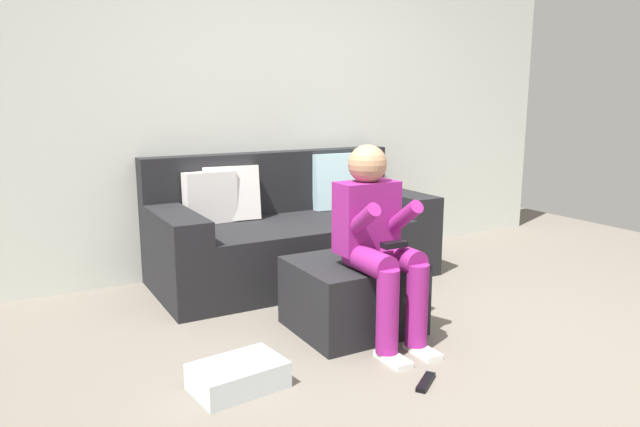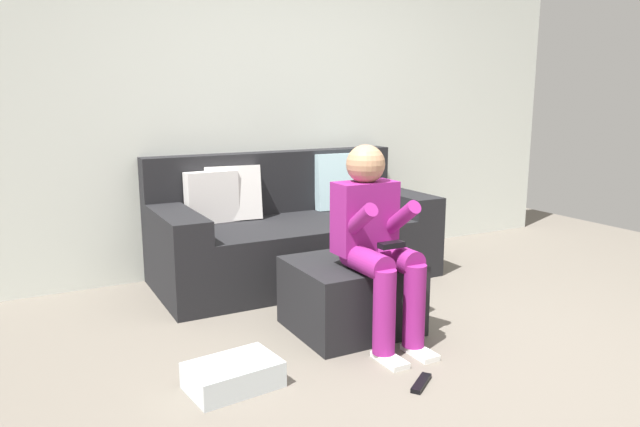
{
  "view_description": "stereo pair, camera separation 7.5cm",
  "coord_description": "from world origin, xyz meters",
  "views": [
    {
      "loc": [
        -2.01,
        -2.13,
        1.36
      ],
      "look_at": [
        -0.17,
        1.17,
        0.6
      ],
      "focal_mm": 33.18,
      "sensor_mm": 36.0,
      "label": 1
    },
    {
      "loc": [
        -1.94,
        -2.17,
        1.36
      ],
      "look_at": [
        -0.17,
        1.17,
        0.6
      ],
      "focal_mm": 33.18,
      "sensor_mm": 36.0,
      "label": 2
    }
  ],
  "objects": [
    {
      "name": "ground_plane",
      "position": [
        0.0,
        0.0,
        0.0
      ],
      "size": [
        7.25,
        7.25,
        0.0
      ],
      "primitive_type": "plane",
      "color": "#6B6359"
    },
    {
      "name": "storage_bin",
      "position": [
        -1.09,
        0.3,
        0.06
      ],
      "size": [
        0.45,
        0.33,
        0.13
      ],
      "primitive_type": "cube",
      "rotation": [
        0.0,
        0.0,
        0.12
      ],
      "color": "silver",
      "rests_on": "ground_plane"
    },
    {
      "name": "couch_sectional",
      "position": [
        -0.1,
        1.74,
        0.33
      ],
      "size": [
        2.04,
        0.94,
        0.92
      ],
      "color": "black",
      "rests_on": "ground_plane"
    },
    {
      "name": "person_seated",
      "position": [
        -0.19,
        0.46,
        0.59
      ],
      "size": [
        0.35,
        0.63,
        1.09
      ],
      "color": "#8C1E72",
      "rests_on": "ground_plane"
    },
    {
      "name": "ottoman",
      "position": [
        -0.23,
        0.65,
        0.21
      ],
      "size": [
        0.68,
        0.61,
        0.41
      ],
      "primitive_type": "cube",
      "color": "black",
      "rests_on": "ground_plane"
    },
    {
      "name": "remote_near_ottoman",
      "position": [
        -0.3,
        -0.11,
        0.01
      ],
      "size": [
        0.18,
        0.15,
        0.02
      ],
      "primitive_type": "cube",
      "rotation": [
        0.0,
        0.0,
        0.62
      ],
      "color": "black",
      "rests_on": "ground_plane"
    },
    {
      "name": "wall_back",
      "position": [
        0.0,
        2.2,
        1.37
      ],
      "size": [
        5.58,
        0.1,
        2.74
      ],
      "primitive_type": "cube",
      "color": "silver",
      "rests_on": "ground_plane"
    }
  ]
}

